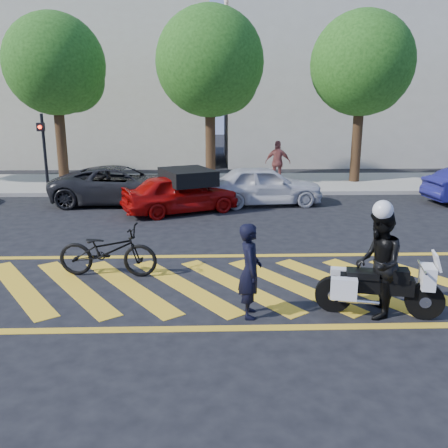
{
  "coord_description": "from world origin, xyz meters",
  "views": [
    {
      "loc": [
        -0.04,
        -9.08,
        3.67
      ],
      "look_at": [
        0.26,
        0.98,
        1.05
      ],
      "focal_mm": 38.0,
      "sensor_mm": 36.0,
      "label": 1
    }
  ],
  "objects_px": {
    "bicycle": "(108,251)",
    "officer_moto": "(378,264)",
    "parked_mid_left": "(121,185)",
    "red_convertible": "(181,193)",
    "police_motorcycle": "(377,287)",
    "officer_bike": "(250,271)",
    "parked_mid_right": "(264,185)"
  },
  "relations": [
    {
      "from": "bicycle",
      "to": "officer_moto",
      "type": "relative_size",
      "value": 1.12
    },
    {
      "from": "parked_mid_left",
      "to": "officer_moto",
      "type": "bearing_deg",
      "value": -147.09
    },
    {
      "from": "bicycle",
      "to": "red_convertible",
      "type": "bearing_deg",
      "value": -5.8
    },
    {
      "from": "police_motorcycle",
      "to": "parked_mid_left",
      "type": "height_order",
      "value": "parked_mid_left"
    },
    {
      "from": "officer_bike",
      "to": "bicycle",
      "type": "xyz_separation_m",
      "value": [
        -2.88,
        2.07,
        -0.28
      ]
    },
    {
      "from": "officer_bike",
      "to": "bicycle",
      "type": "bearing_deg",
      "value": 54.89
    },
    {
      "from": "bicycle",
      "to": "parked_mid_left",
      "type": "xyz_separation_m",
      "value": [
        -1.05,
        7.47,
        0.13
      ]
    },
    {
      "from": "parked_mid_right",
      "to": "parked_mid_left",
      "type": "bearing_deg",
      "value": 81.0
    },
    {
      "from": "bicycle",
      "to": "police_motorcycle",
      "type": "xyz_separation_m",
      "value": [
        5.11,
        -2.1,
        -0.03
      ]
    },
    {
      "from": "parked_mid_right",
      "to": "red_convertible",
      "type": "bearing_deg",
      "value": 106.59
    },
    {
      "from": "officer_bike",
      "to": "bicycle",
      "type": "distance_m",
      "value": 3.56
    },
    {
      "from": "officer_moto",
      "to": "bicycle",
      "type": "bearing_deg",
      "value": -99.09
    },
    {
      "from": "bicycle",
      "to": "red_convertible",
      "type": "xyz_separation_m",
      "value": [
        1.21,
        5.95,
        0.11
      ]
    },
    {
      "from": "officer_bike",
      "to": "parked_mid_right",
      "type": "relative_size",
      "value": 0.4
    },
    {
      "from": "officer_bike",
      "to": "parked_mid_left",
      "type": "relative_size",
      "value": 0.34
    },
    {
      "from": "red_convertible",
      "to": "parked_mid_left",
      "type": "xyz_separation_m",
      "value": [
        -2.26,
        1.52,
        0.02
      ]
    },
    {
      "from": "parked_mid_left",
      "to": "bicycle",
      "type": "bearing_deg",
      "value": -171.76
    },
    {
      "from": "bicycle",
      "to": "parked_mid_left",
      "type": "bearing_deg",
      "value": 13.72
    },
    {
      "from": "bicycle",
      "to": "officer_moto",
      "type": "height_order",
      "value": "officer_moto"
    },
    {
      "from": "bicycle",
      "to": "red_convertible",
      "type": "distance_m",
      "value": 6.08
    },
    {
      "from": "red_convertible",
      "to": "bicycle",
      "type": "bearing_deg",
      "value": 144.68
    },
    {
      "from": "police_motorcycle",
      "to": "parked_mid_right",
      "type": "distance_m",
      "value": 9.29
    },
    {
      "from": "red_convertible",
      "to": "parked_mid_right",
      "type": "distance_m",
      "value": 3.17
    },
    {
      "from": "officer_moto",
      "to": "parked_mid_right",
      "type": "height_order",
      "value": "officer_moto"
    },
    {
      "from": "parked_mid_left",
      "to": "parked_mid_right",
      "type": "distance_m",
      "value": 5.21
    },
    {
      "from": "officer_moto",
      "to": "parked_mid_right",
      "type": "bearing_deg",
      "value": -160.79
    },
    {
      "from": "red_convertible",
      "to": "officer_bike",
      "type": "bearing_deg",
      "value": 167.93
    },
    {
      "from": "bicycle",
      "to": "police_motorcycle",
      "type": "relative_size",
      "value": 0.99
    },
    {
      "from": "police_motorcycle",
      "to": "red_convertible",
      "type": "height_order",
      "value": "red_convertible"
    },
    {
      "from": "red_convertible",
      "to": "parked_mid_right",
      "type": "bearing_deg",
      "value": -91.88
    },
    {
      "from": "officer_bike",
      "to": "police_motorcycle",
      "type": "xyz_separation_m",
      "value": [
        2.23,
        -0.03,
        -0.31
      ]
    },
    {
      "from": "bicycle",
      "to": "police_motorcycle",
      "type": "bearing_deg",
      "value": -106.64
    }
  ]
}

